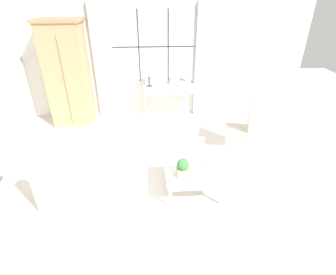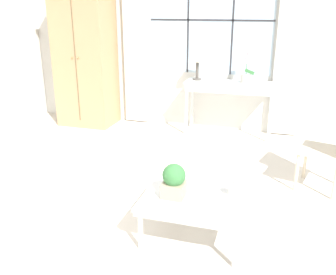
{
  "view_description": "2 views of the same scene",
  "coord_description": "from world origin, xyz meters",
  "px_view_note": "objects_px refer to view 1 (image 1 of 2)",
  "views": [
    {
      "loc": [
        -0.08,
        -3.25,
        2.82
      ],
      "look_at": [
        0.17,
        0.63,
        0.61
      ],
      "focal_mm": 28.0,
      "sensor_mm": 36.0,
      "label": 1
    },
    {
      "loc": [
        1.1,
        -2.75,
        1.86
      ],
      "look_at": [
        0.09,
        0.54,
        0.65
      ],
      "focal_mm": 40.0,
      "sensor_mm": 36.0,
      "label": 2
    }
  ],
  "objects_px": {
    "armchair_upholstered": "(81,187)",
    "potted_plant_small": "(183,167)",
    "armoire": "(68,75)",
    "side_chair_wooden": "(244,122)",
    "console_table": "(171,90)",
    "pillar_candle": "(211,165)",
    "table_lamp": "(149,73)",
    "potted_orchid": "(180,79)",
    "coffee_table": "(193,173)"
  },
  "relations": [
    {
      "from": "table_lamp",
      "to": "armchair_upholstered",
      "type": "relative_size",
      "value": 0.35
    },
    {
      "from": "armchair_upholstered",
      "to": "pillar_candle",
      "type": "distance_m",
      "value": 1.97
    },
    {
      "from": "table_lamp",
      "to": "console_table",
      "type": "bearing_deg",
      "value": -3.21
    },
    {
      "from": "potted_orchid",
      "to": "armchair_upholstered",
      "type": "height_order",
      "value": "potted_orchid"
    },
    {
      "from": "potted_orchid",
      "to": "table_lamp",
      "type": "bearing_deg",
      "value": 177.12
    },
    {
      "from": "coffee_table",
      "to": "potted_plant_small",
      "type": "bearing_deg",
      "value": -151.04
    },
    {
      "from": "console_table",
      "to": "pillar_candle",
      "type": "relative_size",
      "value": 10.36
    },
    {
      "from": "coffee_table",
      "to": "pillar_candle",
      "type": "relative_size",
      "value": 6.78
    },
    {
      "from": "potted_plant_small",
      "to": "pillar_candle",
      "type": "relative_size",
      "value": 2.25
    },
    {
      "from": "table_lamp",
      "to": "potted_plant_small",
      "type": "distance_m",
      "value": 2.97
    },
    {
      "from": "coffee_table",
      "to": "potted_plant_small",
      "type": "xyz_separation_m",
      "value": [
        -0.17,
        -0.1,
        0.18
      ]
    },
    {
      "from": "side_chair_wooden",
      "to": "coffee_table",
      "type": "bearing_deg",
      "value": -133.99
    },
    {
      "from": "console_table",
      "to": "armchair_upholstered",
      "type": "xyz_separation_m",
      "value": [
        -1.53,
        -2.92,
        -0.42
      ]
    },
    {
      "from": "potted_orchid",
      "to": "side_chair_wooden",
      "type": "distance_m",
      "value": 1.92
    },
    {
      "from": "armoire",
      "to": "pillar_candle",
      "type": "xyz_separation_m",
      "value": [
        2.73,
        -2.62,
        -0.72
      ]
    },
    {
      "from": "armchair_upholstered",
      "to": "armoire",
      "type": "bearing_deg",
      "value": 105.32
    },
    {
      "from": "armoire",
      "to": "potted_plant_small",
      "type": "bearing_deg",
      "value": -50.58
    },
    {
      "from": "potted_plant_small",
      "to": "table_lamp",
      "type": "bearing_deg",
      "value": 99.29
    },
    {
      "from": "table_lamp",
      "to": "potted_orchid",
      "type": "height_order",
      "value": "potted_orchid"
    },
    {
      "from": "table_lamp",
      "to": "side_chair_wooden",
      "type": "bearing_deg",
      "value": -40.97
    },
    {
      "from": "table_lamp",
      "to": "side_chair_wooden",
      "type": "relative_size",
      "value": 0.41
    },
    {
      "from": "table_lamp",
      "to": "side_chair_wooden",
      "type": "height_order",
      "value": "table_lamp"
    },
    {
      "from": "potted_plant_small",
      "to": "side_chair_wooden",
      "type": "bearing_deg",
      "value": 44.24
    },
    {
      "from": "side_chair_wooden",
      "to": "pillar_candle",
      "type": "height_order",
      "value": "side_chair_wooden"
    },
    {
      "from": "armoire",
      "to": "armchair_upholstered",
      "type": "distance_m",
      "value": 3.08
    },
    {
      "from": "armoire",
      "to": "pillar_candle",
      "type": "distance_m",
      "value": 3.85
    },
    {
      "from": "armchair_upholstered",
      "to": "potted_plant_small",
      "type": "distance_m",
      "value": 1.51
    },
    {
      "from": "coffee_table",
      "to": "potted_orchid",
      "type": "bearing_deg",
      "value": 88.17
    },
    {
      "from": "potted_plant_small",
      "to": "pillar_candle",
      "type": "height_order",
      "value": "potted_plant_small"
    },
    {
      "from": "armchair_upholstered",
      "to": "potted_plant_small",
      "type": "height_order",
      "value": "armchair_upholstered"
    },
    {
      "from": "pillar_candle",
      "to": "console_table",
      "type": "bearing_deg",
      "value": 99.0
    },
    {
      "from": "armoire",
      "to": "potted_plant_small",
      "type": "height_order",
      "value": "armoire"
    },
    {
      "from": "console_table",
      "to": "potted_orchid",
      "type": "height_order",
      "value": "potted_orchid"
    },
    {
      "from": "armoire",
      "to": "armchair_upholstered",
      "type": "height_order",
      "value": "armoire"
    },
    {
      "from": "armoire",
      "to": "console_table",
      "type": "relative_size",
      "value": 1.77
    },
    {
      "from": "armchair_upholstered",
      "to": "side_chair_wooden",
      "type": "xyz_separation_m",
      "value": [
        2.83,
        1.38,
        0.28
      ]
    },
    {
      "from": "table_lamp",
      "to": "potted_orchid",
      "type": "bearing_deg",
      "value": -2.88
    },
    {
      "from": "armoire",
      "to": "side_chair_wooden",
      "type": "relative_size",
      "value": 2.16
    },
    {
      "from": "armchair_upholstered",
      "to": "console_table",
      "type": "bearing_deg",
      "value": 62.41
    },
    {
      "from": "table_lamp",
      "to": "pillar_candle",
      "type": "height_order",
      "value": "table_lamp"
    },
    {
      "from": "armchair_upholstered",
      "to": "pillar_candle",
      "type": "height_order",
      "value": "armchair_upholstered"
    },
    {
      "from": "potted_orchid",
      "to": "coffee_table",
      "type": "relative_size",
      "value": 0.55
    },
    {
      "from": "table_lamp",
      "to": "potted_orchid",
      "type": "relative_size",
      "value": 0.93
    },
    {
      "from": "side_chair_wooden",
      "to": "table_lamp",
      "type": "bearing_deg",
      "value": 139.03
    },
    {
      "from": "potted_orchid",
      "to": "armoire",
      "type": "bearing_deg",
      "value": -178.49
    },
    {
      "from": "console_table",
      "to": "armchair_upholstered",
      "type": "bearing_deg",
      "value": -117.59
    },
    {
      "from": "potted_orchid",
      "to": "pillar_candle",
      "type": "height_order",
      "value": "potted_orchid"
    },
    {
      "from": "side_chair_wooden",
      "to": "potted_plant_small",
      "type": "relative_size",
      "value": 3.79
    },
    {
      "from": "console_table",
      "to": "side_chair_wooden",
      "type": "xyz_separation_m",
      "value": [
        1.3,
        -1.54,
        -0.14
      ]
    },
    {
      "from": "side_chair_wooden",
      "to": "pillar_candle",
      "type": "xyz_separation_m",
      "value": [
        -0.88,
        -1.15,
        -0.14
      ]
    }
  ]
}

